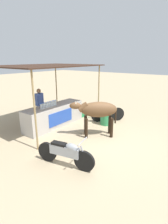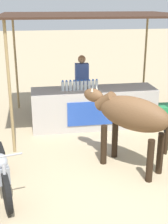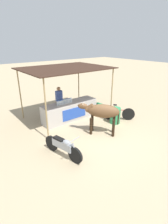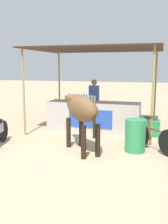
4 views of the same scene
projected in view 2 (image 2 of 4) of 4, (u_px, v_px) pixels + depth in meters
ground_plane at (116, 170)px, 5.77m from camera, size 60.00×60.00×0.00m
stall_counter at (94, 108)px, 7.65m from camera, size 3.00×0.82×0.96m
stall_awning at (92, 19)px, 7.23m from camera, size 4.20×3.20×2.68m
water_bottle_row at (80, 85)px, 7.35m from camera, size 0.88×0.07×0.25m
vendor_behind_counter at (82, 86)px, 8.20m from camera, size 0.34×0.22×1.65m
cooler_box at (164, 114)px, 7.92m from camera, size 0.60×0.44×0.48m
cow at (130, 115)px, 5.54m from camera, size 1.46×1.62×1.44m
motorcycle_parked at (1, 167)px, 5.00m from camera, size 0.62×1.77×0.90m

